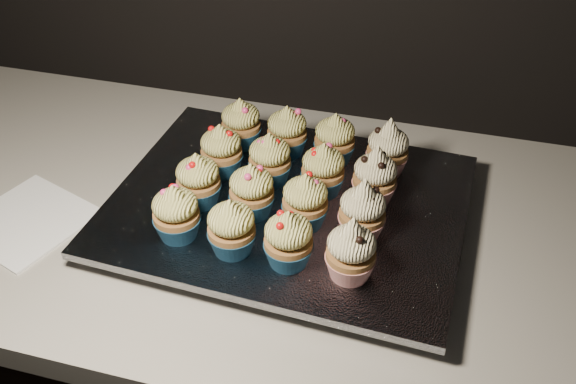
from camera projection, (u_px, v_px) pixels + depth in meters
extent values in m
cube|color=beige|center=(391.00, 245.00, 0.92)|extent=(2.44, 0.64, 0.04)
cube|color=white|center=(27.00, 221.00, 0.93)|extent=(0.20, 0.20, 0.00)
cube|color=black|center=(288.00, 213.00, 0.93)|extent=(0.48, 0.37, 0.02)
cube|color=silver|center=(288.00, 204.00, 0.92)|extent=(0.52, 0.41, 0.01)
cone|color=navy|center=(178.00, 227.00, 0.85)|extent=(0.06, 0.06, 0.03)
ellipsoid|color=#E6DE74|center=(175.00, 204.00, 0.83)|extent=(0.06, 0.06, 0.04)
cone|color=#E6DE74|center=(173.00, 191.00, 0.81)|extent=(0.03, 0.03, 0.02)
cone|color=navy|center=(232.00, 241.00, 0.83)|extent=(0.06, 0.06, 0.03)
ellipsoid|color=#E6DE74|center=(231.00, 219.00, 0.81)|extent=(0.06, 0.06, 0.04)
cone|color=#E6DE74|center=(230.00, 205.00, 0.79)|extent=(0.03, 0.03, 0.02)
cone|color=navy|center=(288.00, 253.00, 0.81)|extent=(0.06, 0.06, 0.03)
ellipsoid|color=#E6DE74|center=(288.00, 231.00, 0.79)|extent=(0.06, 0.06, 0.04)
cone|color=#E6DE74|center=(288.00, 217.00, 0.77)|extent=(0.03, 0.03, 0.02)
cone|color=#A51916|center=(350.00, 266.00, 0.79)|extent=(0.06, 0.06, 0.03)
ellipsoid|color=#FFEEB3|center=(352.00, 243.00, 0.77)|extent=(0.06, 0.06, 0.04)
cone|color=#FFEEB3|center=(353.00, 226.00, 0.75)|extent=(0.03, 0.03, 0.03)
cone|color=navy|center=(200.00, 193.00, 0.91)|extent=(0.06, 0.06, 0.03)
ellipsoid|color=#E6DE74|center=(197.00, 172.00, 0.88)|extent=(0.06, 0.06, 0.04)
cone|color=#E6DE74|center=(196.00, 158.00, 0.87)|extent=(0.03, 0.03, 0.02)
cone|color=navy|center=(252.00, 204.00, 0.89)|extent=(0.06, 0.06, 0.03)
ellipsoid|color=#E6DE74|center=(251.00, 182.00, 0.86)|extent=(0.06, 0.06, 0.04)
cone|color=#E6DE74|center=(251.00, 169.00, 0.85)|extent=(0.03, 0.03, 0.02)
cone|color=navy|center=(305.00, 215.00, 0.87)|extent=(0.06, 0.06, 0.03)
ellipsoid|color=#E6DE74|center=(305.00, 193.00, 0.85)|extent=(0.06, 0.06, 0.04)
cone|color=#E6DE74|center=(306.00, 179.00, 0.83)|extent=(0.03, 0.03, 0.02)
cone|color=#A51916|center=(361.00, 226.00, 0.85)|extent=(0.06, 0.06, 0.03)
ellipsoid|color=#FFEEB3|center=(363.00, 204.00, 0.83)|extent=(0.06, 0.06, 0.04)
cone|color=#FFEEB3|center=(365.00, 187.00, 0.81)|extent=(0.03, 0.03, 0.03)
cone|color=navy|center=(222.00, 163.00, 0.96)|extent=(0.06, 0.06, 0.03)
ellipsoid|color=#E6DE74|center=(221.00, 142.00, 0.94)|extent=(0.06, 0.06, 0.04)
cone|color=#E6DE74|center=(220.00, 129.00, 0.93)|extent=(0.03, 0.03, 0.02)
cone|color=navy|center=(270.00, 172.00, 0.95)|extent=(0.06, 0.06, 0.03)
ellipsoid|color=#E6DE74|center=(270.00, 151.00, 0.92)|extent=(0.06, 0.06, 0.04)
cone|color=#E6DE74|center=(269.00, 138.00, 0.91)|extent=(0.03, 0.03, 0.02)
cone|color=navy|center=(322.00, 183.00, 0.93)|extent=(0.06, 0.06, 0.03)
ellipsoid|color=#E6DE74|center=(323.00, 162.00, 0.90)|extent=(0.06, 0.06, 0.04)
cone|color=#E6DE74|center=(324.00, 148.00, 0.89)|extent=(0.03, 0.03, 0.02)
cone|color=#A51916|center=(373.00, 191.00, 0.91)|extent=(0.06, 0.06, 0.03)
ellipsoid|color=#FFEEB3|center=(376.00, 169.00, 0.89)|extent=(0.06, 0.06, 0.04)
cone|color=#FFEEB3|center=(377.00, 153.00, 0.87)|extent=(0.03, 0.03, 0.03)
cone|color=navy|center=(242.00, 136.00, 1.02)|extent=(0.06, 0.06, 0.03)
ellipsoid|color=#E6DE74|center=(241.00, 116.00, 1.00)|extent=(0.06, 0.06, 0.04)
cone|color=#E6DE74|center=(240.00, 103.00, 0.98)|extent=(0.03, 0.03, 0.02)
cone|color=navy|center=(287.00, 144.00, 1.00)|extent=(0.06, 0.06, 0.03)
ellipsoid|color=#E6DE74|center=(287.00, 124.00, 0.98)|extent=(0.06, 0.06, 0.04)
cone|color=#E6DE74|center=(287.00, 111.00, 0.97)|extent=(0.03, 0.03, 0.02)
cone|color=navy|center=(334.00, 152.00, 0.99)|extent=(0.06, 0.06, 0.03)
ellipsoid|color=#E6DE74|center=(335.00, 131.00, 0.96)|extent=(0.06, 0.06, 0.04)
cone|color=#E6DE74|center=(336.00, 118.00, 0.95)|extent=(0.03, 0.03, 0.02)
cone|color=#A51916|center=(386.00, 163.00, 0.96)|extent=(0.06, 0.06, 0.03)
ellipsoid|color=#FFEEB3|center=(389.00, 142.00, 0.94)|extent=(0.06, 0.06, 0.04)
cone|color=#FFEEB3|center=(390.00, 126.00, 0.92)|extent=(0.03, 0.03, 0.03)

